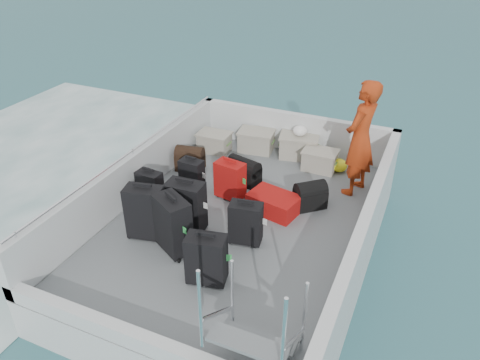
# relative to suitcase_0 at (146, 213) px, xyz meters

# --- Properties ---
(ground) EXTENTS (160.00, 160.00, 0.00)m
(ground) POSITION_rel_suitcase_0_xyz_m (0.98, 0.84, -1.00)
(ground) COLOR #16454D
(ground) RESTS_ON ground
(wake_foam) EXTENTS (10.00, 10.00, 0.00)m
(wake_foam) POSITION_rel_suitcase_0_xyz_m (-3.82, 0.84, -1.00)
(wake_foam) COLOR white
(wake_foam) RESTS_ON ground
(ferry_hull) EXTENTS (3.60, 5.00, 0.60)m
(ferry_hull) POSITION_rel_suitcase_0_xyz_m (0.98, 0.84, -0.70)
(ferry_hull) COLOR silver
(ferry_hull) RESTS_ON ground
(deck) EXTENTS (3.30, 4.70, 0.02)m
(deck) POSITION_rel_suitcase_0_xyz_m (0.98, 0.84, -0.39)
(deck) COLOR slate
(deck) RESTS_ON ferry_hull
(deck_fittings) EXTENTS (3.60, 5.00, 0.90)m
(deck_fittings) POSITION_rel_suitcase_0_xyz_m (1.33, 0.52, -0.01)
(deck_fittings) COLOR silver
(deck_fittings) RESTS_ON deck
(suitcase_0) EXTENTS (0.54, 0.37, 0.75)m
(suitcase_0) POSITION_rel_suitcase_0_xyz_m (0.00, 0.00, 0.00)
(suitcase_0) COLOR black
(suitcase_0) RESTS_ON deck
(suitcase_1) EXTENTS (0.38, 0.24, 0.56)m
(suitcase_1) POSITION_rel_suitcase_0_xyz_m (-0.38, 0.66, -0.10)
(suitcase_1) COLOR black
(suitcase_1) RESTS_ON deck
(suitcase_2) EXTENTS (0.37, 0.24, 0.52)m
(suitcase_2) POSITION_rel_suitcase_0_xyz_m (-0.03, 1.28, -0.12)
(suitcase_2) COLOR black
(suitcase_2) RESTS_ON deck
(suitcase_3) EXTENTS (0.59, 0.51, 0.77)m
(suitcase_3) POSITION_rel_suitcase_0_xyz_m (0.48, -0.10, 0.01)
(suitcase_3) COLOR black
(suitcase_3) RESTS_ON deck
(suitcase_4) EXTENTS (0.51, 0.32, 0.73)m
(suitcase_4) POSITION_rel_suitcase_0_xyz_m (0.41, 0.35, -0.01)
(suitcase_4) COLOR black
(suitcase_4) RESTS_ON deck
(suitcase_5) EXTENTS (0.47, 0.33, 0.60)m
(suitcase_5) POSITION_rel_suitcase_0_xyz_m (0.61, 1.33, -0.08)
(suitcase_5) COLOR #A4120C
(suitcase_5) RESTS_ON deck
(suitcase_6) EXTENTS (0.51, 0.36, 0.64)m
(suitcase_6) POSITION_rel_suitcase_0_xyz_m (1.13, -0.45, -0.06)
(suitcase_6) COLOR black
(suitcase_6) RESTS_ON deck
(suitcase_7) EXTENTS (0.46, 0.31, 0.59)m
(suitcase_7) POSITION_rel_suitcase_0_xyz_m (1.26, 0.42, -0.08)
(suitcase_7) COLOR black
(suitcase_7) RESTS_ON deck
(suitcase_8) EXTENTS (0.78, 0.60, 0.28)m
(suitcase_8) POSITION_rel_suitcase_0_xyz_m (1.34, 1.24, -0.24)
(suitcase_8) COLOR #A4120C
(suitcase_8) RESTS_ON deck
(duffel_0) EXTENTS (0.51, 0.38, 0.32)m
(duffel_0) POSITION_rel_suitcase_0_xyz_m (-0.39, 1.86, -0.22)
(duffel_0) COLOR black
(duffel_0) RESTS_ON deck
(duffel_1) EXTENTS (0.58, 0.42, 0.32)m
(duffel_1) POSITION_rel_suitcase_0_xyz_m (0.60, 1.85, -0.22)
(duffel_1) COLOR black
(duffel_1) RESTS_ON deck
(duffel_2) EXTENTS (0.53, 0.52, 0.32)m
(duffel_2) POSITION_rel_suitcase_0_xyz_m (1.79, 1.58, -0.22)
(duffel_2) COLOR black
(duffel_2) RESTS_ON deck
(crate_0) EXTENTS (0.55, 0.38, 0.33)m
(crate_0) POSITION_rel_suitcase_0_xyz_m (-0.31, 2.63, -0.21)
(crate_0) COLOR #ABA595
(crate_0) RESTS_ON deck
(crate_1) EXTENTS (0.64, 0.48, 0.36)m
(crate_1) POSITION_rel_suitcase_0_xyz_m (0.37, 2.95, -0.20)
(crate_1) COLOR #ABA595
(crate_1) RESTS_ON deck
(crate_2) EXTENTS (0.71, 0.55, 0.38)m
(crate_2) POSITION_rel_suitcase_0_xyz_m (1.14, 3.04, -0.19)
(crate_2) COLOR #ABA595
(crate_2) RESTS_ON deck
(crate_3) EXTENTS (0.54, 0.37, 0.32)m
(crate_3) POSITION_rel_suitcase_0_xyz_m (1.61, 2.73, -0.22)
(crate_3) COLOR #ABA595
(crate_3) RESTS_ON deck
(yellow_bag) EXTENTS (0.28, 0.26, 0.22)m
(yellow_bag) POSITION_rel_suitcase_0_xyz_m (1.92, 2.81, -0.27)
(yellow_bag) COLOR yellow
(yellow_bag) RESTS_ON deck
(white_bag) EXTENTS (0.24, 0.24, 0.18)m
(white_bag) POSITION_rel_suitcase_0_xyz_m (1.14, 3.04, 0.10)
(white_bag) COLOR white
(white_bag) RESTS_ON crate_2
(passenger) EXTENTS (0.60, 0.75, 1.79)m
(passenger) POSITION_rel_suitcase_0_xyz_m (2.28, 2.30, 0.52)
(passenger) COLOR #EA4416
(passenger) RESTS_ON deck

